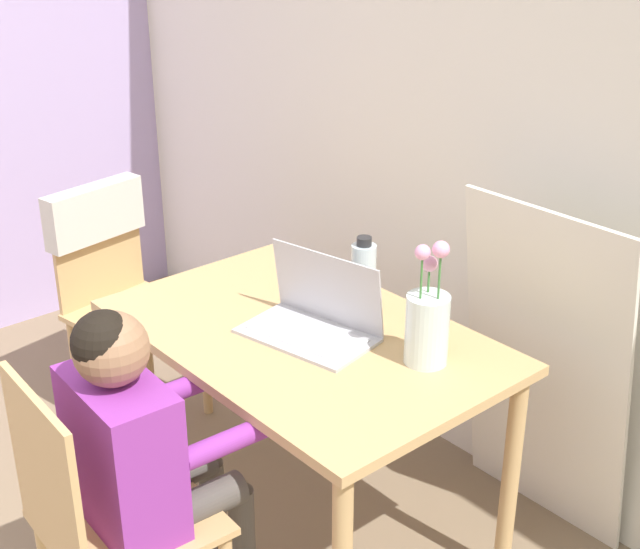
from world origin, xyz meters
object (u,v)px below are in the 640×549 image
Objects in this scene: flower_vase at (427,323)px; water_bottle at (363,280)px; person_seated at (141,446)px; chair_occupied at (104,526)px; chair_spare at (112,266)px; laptop at (315,315)px.

flower_vase is 1.40× the size of water_bottle.
flower_vase reaches higher than person_seated.
chair_occupied is 1.29m from chair_spare.
chair_spare is at bearing -27.11° from chair_occupied.
chair_occupied is at bearing -96.90° from laptop.
water_bottle reaches higher than chair_spare.
laptop is at bearing -81.14° from person_seated.
water_bottle is (0.02, 0.17, 0.07)m from laptop.
person_seated is at bearing -125.10° from chair_spare.
chair_spare reaches higher than chair_occupied.
chair_occupied is at bearing -107.24° from flower_vase.
chair_occupied is 3.46× the size of water_bottle.
water_bottle reaches higher than chair_occupied.
laptop is at bearing -96.43° from water_bottle.
laptop is at bearing -95.21° from chair_spare.
chair_occupied is at bearing -129.93° from chair_spare.
flower_vase is at bearing -91.56° from chair_spare.
chair_occupied is 0.80m from laptop.
person_seated reaches higher than laptop.
water_bottle is (-0.05, 0.78, 0.19)m from person_seated.
flower_vase is at bearing -104.38° from chair_occupied.
chair_occupied is 2.14× the size of laptop.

